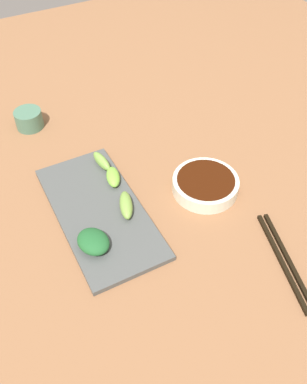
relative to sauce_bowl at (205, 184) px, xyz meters
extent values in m
cube|color=brown|center=(0.16, -0.03, -0.03)|extent=(2.10, 2.10, 0.02)
cylinder|color=silver|center=(0.00, 0.00, 0.00)|extent=(0.15, 0.15, 0.03)
cylinder|color=#371405|center=(0.00, 0.00, 0.00)|extent=(0.13, 0.13, 0.02)
cube|color=#4B4E4D|center=(0.24, -0.04, -0.01)|extent=(0.17, 0.36, 0.01)
ellipsoid|color=#79A945|center=(0.18, -0.17, 0.01)|extent=(0.03, 0.07, 0.03)
ellipsoid|color=#77A043|center=(0.18, -0.02, 0.01)|extent=(0.05, 0.08, 0.03)
ellipsoid|color=#79BB3E|center=(0.17, -0.11, 0.00)|extent=(0.05, 0.07, 0.02)
ellipsoid|color=#1F5B2B|center=(0.28, 0.04, 0.01)|extent=(0.07, 0.08, 0.03)
cube|color=black|center=(-0.04, 0.24, -0.01)|extent=(0.07, 0.22, 0.01)
cube|color=black|center=(-0.03, 0.23, -0.01)|extent=(0.07, 0.22, 0.01)
cylinder|color=#4A735C|center=(0.28, -0.41, 0.01)|extent=(0.07, 0.07, 0.05)
camera|label=1|loc=(0.41, 0.53, 0.67)|focal=39.56mm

